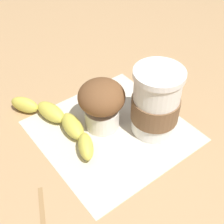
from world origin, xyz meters
name	(u,v)px	position (x,y,z in m)	size (l,w,h in m)	color
ground_plane	(112,131)	(0.00, 0.00, 0.00)	(3.00, 3.00, 0.00)	tan
paper_napkin	(112,131)	(0.00, 0.00, 0.00)	(0.25, 0.25, 0.00)	beige
coffee_cup	(156,103)	(-0.05, 0.05, 0.06)	(0.08, 0.08, 0.12)	white
muffin	(102,102)	(0.00, -0.02, 0.05)	(0.08, 0.08, 0.09)	white
banana	(58,121)	(0.06, -0.08, 0.02)	(0.07, 0.22, 0.03)	#D6CC4C
wooden_stirrer	(43,221)	(0.19, 0.04, 0.00)	(0.11, 0.01, 0.00)	#9E7547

